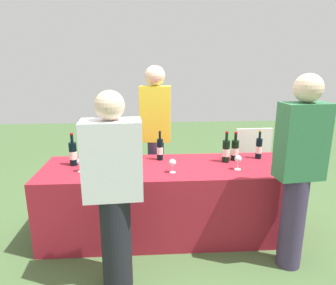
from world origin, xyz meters
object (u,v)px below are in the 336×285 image
at_px(wine_bottle_2, 114,153).
at_px(menu_board, 252,162).
at_px(guest_0, 114,189).
at_px(wine_glass_1, 172,163).
at_px(wine_glass_2, 238,159).
at_px(wine_bottle_4, 226,151).
at_px(wine_bottle_1, 89,155).
at_px(server_pouring, 156,132).
at_px(wine_glass_0, 80,162).
at_px(wine_bottle_6, 259,148).
at_px(wine_bottle_5, 235,150).
at_px(wine_bottle_0, 73,154).
at_px(wine_bottle_3, 160,149).
at_px(guest_1, 299,167).

xyz_separation_m(wine_bottle_2, menu_board, (1.75, 0.79, -0.40)).
bearing_deg(guest_0, wine_glass_1, 46.84).
bearing_deg(wine_glass_2, wine_bottle_2, 169.48).
distance_m(wine_bottle_4, wine_glass_1, 0.65).
height_order(wine_bottle_1, server_pouring, server_pouring).
height_order(wine_glass_0, wine_glass_2, wine_glass_2).
distance_m(wine_bottle_4, guest_0, 1.39).
relative_size(wine_bottle_2, guest_0, 0.21).
bearing_deg(wine_glass_0, wine_bottle_1, 77.24).
height_order(wine_bottle_6, guest_0, guest_0).
xyz_separation_m(wine_glass_1, guest_0, (-0.49, -0.59, 0.01)).
relative_size(wine_bottle_1, wine_bottle_2, 0.87).
bearing_deg(guest_0, wine_glass_2, 25.64).
height_order(wine_bottle_5, wine_glass_0, wine_bottle_5).
bearing_deg(wine_bottle_2, wine_bottle_6, 3.82).
height_order(wine_glass_2, server_pouring, server_pouring).
height_order(wine_bottle_0, wine_bottle_1, wine_bottle_0).
xyz_separation_m(wine_bottle_5, wine_glass_2, (-0.05, -0.29, -0.01)).
distance_m(wine_glass_2, menu_board, 1.20).
height_order(wine_bottle_3, wine_glass_0, wine_bottle_3).
bearing_deg(wine_bottle_1, menu_board, 21.18).
distance_m(wine_glass_0, wine_glass_2, 1.53).
distance_m(wine_bottle_3, wine_glass_1, 0.41).
relative_size(wine_bottle_1, wine_bottle_4, 0.87).
bearing_deg(server_pouring, wine_bottle_0, 36.17).
height_order(wine_bottle_2, wine_bottle_3, wine_bottle_2).
xyz_separation_m(wine_bottle_0, guest_1, (2.01, -0.71, 0.06)).
distance_m(wine_bottle_3, guest_0, 1.06).
relative_size(wine_bottle_5, server_pouring, 0.18).
bearing_deg(wine_bottle_2, server_pouring, 49.51).
height_order(wine_bottle_2, server_pouring, server_pouring).
bearing_deg(wine_bottle_0, guest_0, -59.98).
bearing_deg(wine_bottle_0, wine_bottle_4, 0.10).
relative_size(wine_bottle_6, guest_1, 0.19).
distance_m(wine_bottle_0, server_pouring, 1.00).
bearing_deg(guest_0, guest_1, 2.57).
relative_size(wine_glass_0, guest_0, 0.08).
relative_size(wine_bottle_2, guest_1, 0.20).
height_order(wine_bottle_1, menu_board, wine_bottle_1).
relative_size(wine_bottle_4, server_pouring, 0.19).
xyz_separation_m(wine_bottle_3, wine_bottle_5, (0.80, -0.06, -0.01)).
relative_size(wine_bottle_4, guest_0, 0.21).
xyz_separation_m(wine_bottle_6, wine_glass_0, (-1.86, -0.29, -0.02)).
distance_m(wine_bottle_6, wine_glass_0, 1.88).
distance_m(wine_glass_0, menu_board, 2.30).
bearing_deg(wine_bottle_5, menu_board, 57.39).
relative_size(wine_bottle_0, wine_bottle_4, 1.02).
height_order(wine_bottle_2, wine_glass_1, wine_bottle_2).
relative_size(wine_bottle_1, wine_glass_1, 2.13).
distance_m(wine_bottle_6, server_pouring, 1.19).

